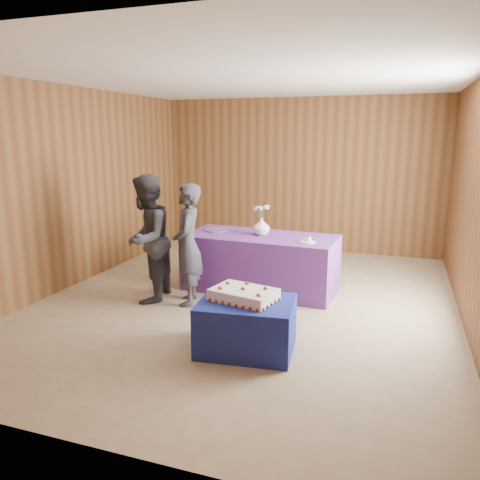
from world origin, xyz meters
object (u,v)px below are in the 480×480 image
at_px(cake_table, 246,326).
at_px(vase, 261,226).
at_px(guest_right, 147,239).
at_px(sheet_cake, 244,295).
at_px(guest_left, 188,245).
at_px(serving_table, 260,262).

bearing_deg(cake_table, vase, 95.84).
bearing_deg(guest_right, sheet_cake, 51.17).
bearing_deg(guest_left, vase, 120.65).
distance_m(vase, guest_right, 1.51).
distance_m(cake_table, vase, 1.98).
distance_m(cake_table, guest_right, 1.96).
bearing_deg(guest_left, serving_table, 119.68).
distance_m(guest_left, guest_right, 0.54).
xyz_separation_m(serving_table, guest_right, (-1.22, -0.86, 0.42)).
bearing_deg(cake_table, serving_table, 96.05).
bearing_deg(cake_table, sheet_cake, 135.78).
bearing_deg(vase, sheet_cake, -78.72).
bearing_deg(guest_right, vase, 117.47).
bearing_deg(serving_table, guest_right, -141.74).
xyz_separation_m(cake_table, vase, (-0.40, 1.84, 0.62)).
bearing_deg(guest_left, cake_table, 27.30).
bearing_deg(guest_right, guest_left, 86.50).
xyz_separation_m(serving_table, vase, (0.00, 0.03, 0.49)).
bearing_deg(guest_right, serving_table, 116.58).
bearing_deg(sheet_cake, cake_table, -25.48).
xyz_separation_m(sheet_cake, vase, (-0.36, 1.81, 0.31)).
bearing_deg(cake_table, guest_right, 143.06).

